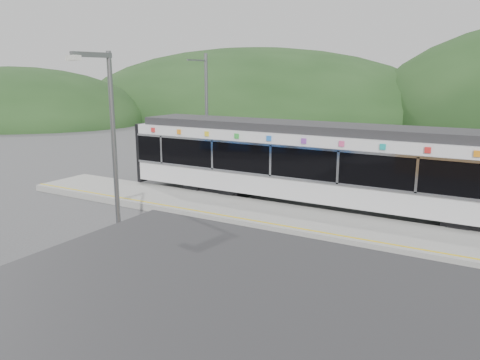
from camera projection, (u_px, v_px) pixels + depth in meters
The scene contains 7 objects.
ground at pixel (237, 246), 16.33m from camera, with size 120.00×120.00×0.00m, color #4C4C4F.
hills at pixel (447, 232), 17.77m from camera, with size 146.00×149.00×26.00m.
platform at pixel (277, 217), 19.08m from camera, with size 26.00×3.20×0.30m, color #9E9E99.
yellow_line at pixel (263, 222), 17.95m from camera, with size 26.00×0.10×0.01m, color yellow.
train at pixel (338, 164), 20.17m from camera, with size 20.44×3.01×3.74m.
catenary_mast_west at pixel (206, 115), 26.18m from camera, with size 0.18×1.80×7.00m.
lamp_post at pixel (111, 158), 11.65m from camera, with size 0.37×1.13×6.38m.
Camera 1 is at (7.83, -13.30, 5.80)m, focal length 35.00 mm.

